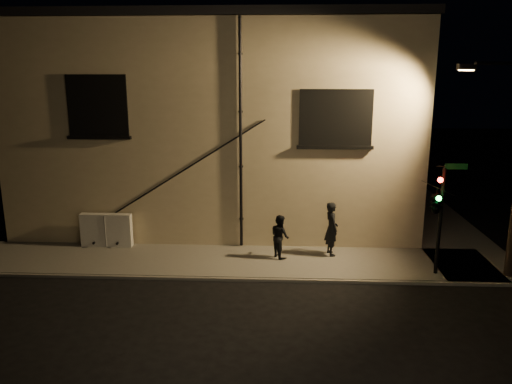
# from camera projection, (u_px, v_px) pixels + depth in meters

# --- Properties ---
(ground) EXTENTS (90.00, 90.00, 0.00)m
(ground) POSITION_uv_depth(u_px,v_px,m) (290.00, 281.00, 16.12)
(ground) COLOR black
(sidewalk) EXTENTS (21.00, 16.00, 0.12)m
(sidewalk) POSITION_uv_depth(u_px,v_px,m) (318.00, 236.00, 20.31)
(sidewalk) COLOR #68645D
(sidewalk) RESTS_ON ground
(building) EXTENTS (16.20, 12.23, 8.80)m
(building) POSITION_uv_depth(u_px,v_px,m) (226.00, 118.00, 23.94)
(building) COLOR #CAB891
(building) RESTS_ON ground
(utility_cabinet) EXTENTS (1.93, 0.32, 1.27)m
(utility_cabinet) POSITION_uv_depth(u_px,v_px,m) (107.00, 230.00, 18.88)
(utility_cabinet) COLOR silver
(utility_cabinet) RESTS_ON sidewalk
(pedestrian_a) EXTENTS (0.63, 0.81, 1.96)m
(pedestrian_a) POSITION_uv_depth(u_px,v_px,m) (331.00, 229.00, 17.92)
(pedestrian_a) COLOR black
(pedestrian_a) RESTS_ON sidewalk
(pedestrian_b) EXTENTS (0.88, 0.95, 1.55)m
(pedestrian_b) POSITION_uv_depth(u_px,v_px,m) (280.00, 236.00, 17.74)
(pedestrian_b) COLOR black
(pedestrian_b) RESTS_ON sidewalk
(traffic_signal) EXTENTS (1.35, 2.17, 3.68)m
(traffic_signal) POSITION_uv_depth(u_px,v_px,m) (436.00, 201.00, 15.79)
(traffic_signal) COLOR black
(traffic_signal) RESTS_ON sidewalk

